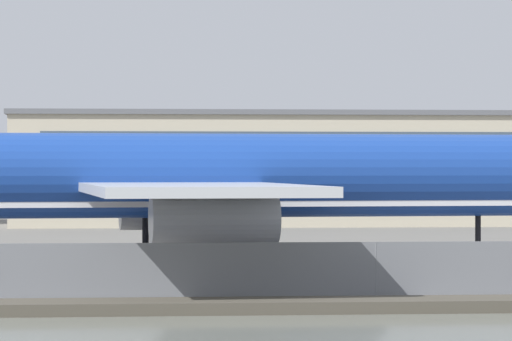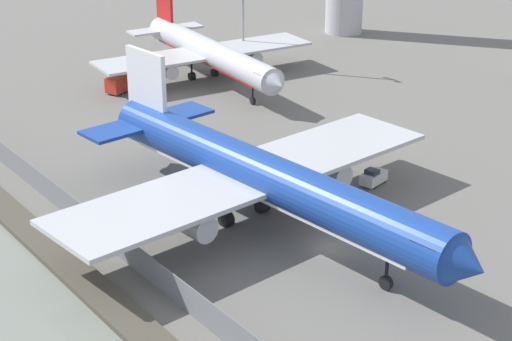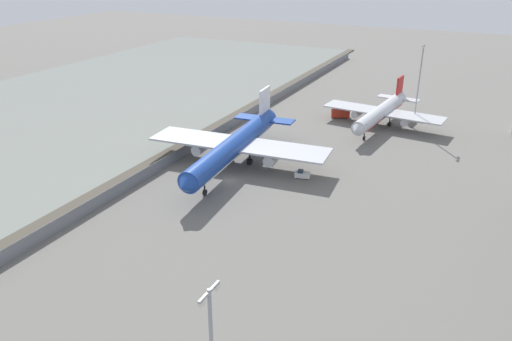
% 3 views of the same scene
% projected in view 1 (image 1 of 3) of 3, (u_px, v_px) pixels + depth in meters
% --- Properties ---
extents(ground_plane, '(500.00, 500.00, 0.00)m').
position_uv_depth(ground_plane, '(326.00, 275.00, 81.24)').
color(ground_plane, '#66635E').
extents(shoreline_seawall, '(320.00, 3.00, 0.50)m').
position_uv_depth(shoreline_seawall, '(394.00, 305.00, 60.82)').
color(shoreline_seawall, '#474238').
rests_on(shoreline_seawall, ground).
extents(perimeter_fence, '(280.00, 0.10, 2.58)m').
position_uv_depth(perimeter_fence, '(376.00, 271.00, 65.30)').
color(perimeter_fence, slate).
rests_on(perimeter_fence, ground).
extents(cargo_jet_blue, '(47.97, 41.45, 13.66)m').
position_uv_depth(cargo_jet_blue, '(193.00, 179.00, 78.32)').
color(cargo_jet_blue, '#193D93').
rests_on(cargo_jet_blue, ground).
extents(baggage_tug, '(2.31, 3.49, 1.80)m').
position_uv_depth(baggage_tug, '(171.00, 247.00, 93.75)').
color(baggage_tug, white).
rests_on(baggage_tug, ground).
extents(terminal_building, '(77.85, 16.03, 11.38)m').
position_uv_depth(terminal_building, '(396.00, 168.00, 152.29)').
color(terminal_building, '#BCB299').
rests_on(terminal_building, ground).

